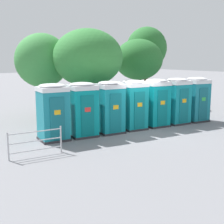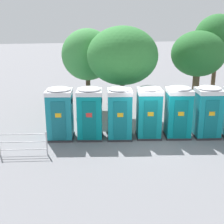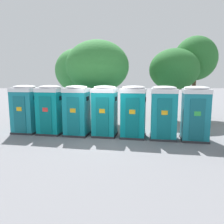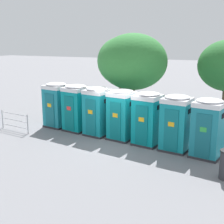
{
  "view_description": "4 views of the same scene",
  "coord_description": "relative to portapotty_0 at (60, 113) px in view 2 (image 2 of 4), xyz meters",
  "views": [
    {
      "loc": [
        -10.66,
        -11.19,
        3.69
      ],
      "look_at": [
        -1.2,
        0.54,
        1.01
      ],
      "focal_mm": 50.0,
      "sensor_mm": 36.0,
      "label": 1
    },
    {
      "loc": [
        -4.51,
        -13.45,
        5.68
      ],
      "look_at": [
        -1.71,
        0.63,
        1.3
      ],
      "focal_mm": 50.0,
      "sensor_mm": 36.0,
      "label": 2
    },
    {
      "loc": [
        0.57,
        -10.42,
        2.83
      ],
      "look_at": [
        0.42,
        0.26,
        1.23
      ],
      "focal_mm": 35.0,
      "sensor_mm": 36.0,
      "label": 3
    },
    {
      "loc": [
        5.69,
        -13.53,
        4.96
      ],
      "look_at": [
        -0.48,
        0.41,
        1.33
      ],
      "focal_mm": 50.0,
      "sensor_mm": 36.0,
      "label": 4
    }
  ],
  "objects": [
    {
      "name": "portapotty_4",
      "position": [
        5.65,
        -0.89,
        0.0
      ],
      "size": [
        1.39,
        1.39,
        2.54
      ],
      "color": "#2D2D33",
      "rests_on": "ground"
    },
    {
      "name": "portapotty_3",
      "position": [
        4.24,
        -0.64,
        0.0
      ],
      "size": [
        1.36,
        1.38,
        2.54
      ],
      "color": "#2D2D33",
      "rests_on": "ground"
    },
    {
      "name": "portapotty_0",
      "position": [
        0.0,
        0.0,
        0.0
      ],
      "size": [
        1.42,
        1.39,
        2.54
      ],
      "color": "#2D2D33",
      "rests_on": "ground"
    },
    {
      "name": "portapotty_5",
      "position": [
        7.06,
        -1.14,
        0.0
      ],
      "size": [
        1.37,
        1.36,
        2.54
      ],
      "color": "#2D2D33",
      "rests_on": "ground"
    },
    {
      "name": "event_barrier",
      "position": [
        -1.65,
        -1.67,
        -0.72
      ],
      "size": [
        2.04,
        0.34,
        1.05
      ],
      "color": "#B7B7BC",
      "rests_on": "ground"
    },
    {
      "name": "street_tree_3",
      "position": [
        3.64,
        2.53,
        2.34
      ],
      "size": [
        3.95,
        3.95,
        5.25
      ],
      "color": "#4C3826",
      "rests_on": "ground"
    },
    {
      "name": "portapotty_1",
      "position": [
        1.41,
        -0.24,
        0.0
      ],
      "size": [
        1.41,
        1.4,
        2.54
      ],
      "color": "#2D2D33",
      "rests_on": "ground"
    },
    {
      "name": "street_tree_0",
      "position": [
        10.54,
        4.76,
        3.02
      ],
      "size": [
        3.02,
        3.02,
        5.89
      ],
      "color": "brown",
      "rests_on": "ground"
    },
    {
      "name": "street_tree_2",
      "position": [
        8.77,
        3.75,
        2.18
      ],
      "size": [
        3.35,
        3.35,
        4.9
      ],
      "color": "brown",
      "rests_on": "ground"
    },
    {
      "name": "street_tree_1",
      "position": [
        1.96,
        4.81,
        2.17
      ],
      "size": [
        3.16,
        3.16,
        5.05
      ],
      "color": "#4C3826",
      "rests_on": "ground"
    },
    {
      "name": "ground_plane",
      "position": [
        4.18,
        -1.01,
        -1.28
      ],
      "size": [
        120.0,
        120.0,
        0.0
      ],
      "primitive_type": "plane",
      "color": "slate"
    },
    {
      "name": "portapotty_2",
      "position": [
        2.82,
        -0.5,
        0.0
      ],
      "size": [
        1.35,
        1.37,
        2.54
      ],
      "color": "#2D2D33",
      "rests_on": "ground"
    }
  ]
}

